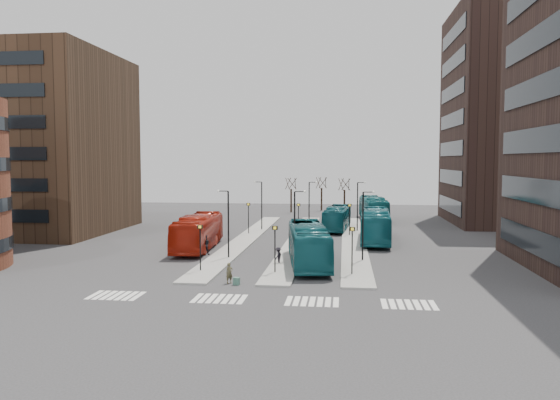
# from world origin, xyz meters

# --- Properties ---
(ground) EXTENTS (160.00, 160.00, 0.00)m
(ground) POSITION_xyz_m (0.00, 0.00, 0.00)
(ground) COLOR #2C2C2F
(ground) RESTS_ON ground
(island_left) EXTENTS (2.50, 45.00, 0.15)m
(island_left) POSITION_xyz_m (-4.00, 30.00, 0.07)
(island_left) COLOR gray
(island_left) RESTS_ON ground
(island_mid) EXTENTS (2.50, 45.00, 0.15)m
(island_mid) POSITION_xyz_m (2.00, 30.00, 0.07)
(island_mid) COLOR gray
(island_mid) RESTS_ON ground
(island_right) EXTENTS (2.50, 45.00, 0.15)m
(island_right) POSITION_xyz_m (8.00, 30.00, 0.07)
(island_right) COLOR gray
(island_right) RESTS_ON ground
(suitcase) EXTENTS (0.47, 0.39, 0.54)m
(suitcase) POSITION_xyz_m (-0.67, 7.96, 0.27)
(suitcase) COLOR navy
(suitcase) RESTS_ON ground
(red_bus) EXTENTS (3.56, 12.53, 3.45)m
(red_bus) POSITION_xyz_m (-7.55, 22.90, 1.73)
(red_bus) COLOR #A31C0C
(red_bus) RESTS_ON ground
(teal_bus_a) EXTENTS (4.63, 12.88, 3.51)m
(teal_bus_a) POSITION_xyz_m (3.95, 16.04, 1.75)
(teal_bus_a) COLOR #12525A
(teal_bus_a) RESTS_ON ground
(teal_bus_b) EXTENTS (3.58, 11.14, 3.05)m
(teal_bus_b) POSITION_xyz_m (6.08, 39.55, 1.53)
(teal_bus_b) COLOR #12535D
(teal_bus_b) RESTS_ON ground
(teal_bus_c) EXTENTS (3.65, 13.00, 3.58)m
(teal_bus_c) POSITION_xyz_m (10.39, 29.95, 1.79)
(teal_bus_c) COLOR #16636F
(teal_bus_c) RESTS_ON ground
(teal_bus_d) EXTENTS (3.90, 12.88, 3.54)m
(teal_bus_d) POSITION_xyz_m (11.24, 50.89, 1.77)
(teal_bus_d) COLOR #16676E
(teal_bus_d) RESTS_ON ground
(traveller) EXTENTS (0.65, 0.63, 1.51)m
(traveller) POSITION_xyz_m (-1.28, 8.39, 0.75)
(traveller) COLOR brown
(traveller) RESTS_ON ground
(commuter_a) EXTENTS (1.04, 0.89, 1.88)m
(commuter_a) POSITION_xyz_m (-6.07, 19.83, 0.94)
(commuter_a) COLOR black
(commuter_a) RESTS_ON ground
(commuter_b) EXTENTS (0.40, 0.92, 1.56)m
(commuter_b) POSITION_xyz_m (3.00, 16.04, 0.78)
(commuter_b) COLOR black
(commuter_b) RESTS_ON ground
(commuter_c) EXTENTS (0.82, 1.09, 1.50)m
(commuter_c) POSITION_xyz_m (1.39, 15.89, 0.75)
(commuter_c) COLOR black
(commuter_c) RESTS_ON ground
(crosswalk_stripes) EXTENTS (22.35, 2.40, 0.01)m
(crosswalk_stripes) POSITION_xyz_m (1.75, 4.00, 0.01)
(crosswalk_stripes) COLOR silver
(crosswalk_stripes) RESTS_ON ground
(office_block) EXTENTS (25.00, 20.12, 22.00)m
(office_block) POSITION_xyz_m (-34.00, 33.98, 11.00)
(office_block) COLOR #3F2C1D
(office_block) RESTS_ON ground
(tower_far) EXTENTS (20.12, 20.00, 30.00)m
(tower_far) POSITION_xyz_m (31.98, 50.00, 15.00)
(tower_far) COLOR #2F1F1A
(tower_far) RESTS_ON ground
(sign_poles) EXTENTS (12.45, 22.12, 3.65)m
(sign_poles) POSITION_xyz_m (1.60, 23.00, 2.41)
(sign_poles) COLOR black
(sign_poles) RESTS_ON ground
(lamp_posts) EXTENTS (14.04, 20.24, 6.12)m
(lamp_posts) POSITION_xyz_m (2.64, 28.00, 3.58)
(lamp_posts) COLOR black
(lamp_posts) RESTS_ON ground
(bare_trees) EXTENTS (10.97, 8.14, 5.90)m
(bare_trees) POSITION_xyz_m (2.67, 62.67, 2.72)
(bare_trees) COLOR black
(bare_trees) RESTS_ON ground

